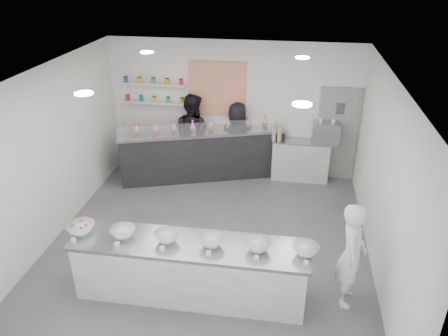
# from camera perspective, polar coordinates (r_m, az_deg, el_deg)

# --- Properties ---
(floor) EXTENTS (6.00, 6.00, 0.00)m
(floor) POSITION_cam_1_polar(r_m,az_deg,el_deg) (7.79, -2.09, -10.03)
(floor) COLOR #515156
(floor) RESTS_ON ground
(ceiling) EXTENTS (6.00, 6.00, 0.00)m
(ceiling) POSITION_cam_1_polar(r_m,az_deg,el_deg) (6.47, -2.53, 11.83)
(ceiling) COLOR white
(ceiling) RESTS_ON floor
(back_wall) EXTENTS (5.50, 0.00, 5.50)m
(back_wall) POSITION_cam_1_polar(r_m,az_deg,el_deg) (9.74, 1.19, 7.71)
(back_wall) COLOR white
(back_wall) RESTS_ON floor
(left_wall) EXTENTS (0.00, 6.00, 6.00)m
(left_wall) POSITION_cam_1_polar(r_m,az_deg,el_deg) (7.98, -22.04, 1.31)
(left_wall) COLOR white
(left_wall) RESTS_ON floor
(right_wall) EXTENTS (0.00, 6.00, 6.00)m
(right_wall) POSITION_cam_1_polar(r_m,az_deg,el_deg) (7.04, 20.23, -1.72)
(right_wall) COLOR white
(right_wall) RESTS_ON floor
(back_door) EXTENTS (0.88, 0.04, 2.10)m
(back_door) POSITION_cam_1_polar(r_m,az_deg,el_deg) (9.84, 14.56, 4.24)
(back_door) COLOR gray
(back_door) RESTS_ON floor
(pattern_panel) EXTENTS (1.25, 0.03, 1.20)m
(pattern_panel) POSITION_cam_1_polar(r_m,az_deg,el_deg) (9.63, -0.90, 10.31)
(pattern_panel) COLOR #E23F01
(pattern_panel) RESTS_ON back_wall
(jar_shelf_lower) EXTENTS (1.45, 0.22, 0.04)m
(jar_shelf_lower) POSITION_cam_1_polar(r_m,az_deg,el_deg) (10.00, -8.97, 8.50)
(jar_shelf_lower) COLOR silver
(jar_shelf_lower) RESTS_ON back_wall
(jar_shelf_upper) EXTENTS (1.45, 0.22, 0.04)m
(jar_shelf_upper) POSITION_cam_1_polar(r_m,az_deg,el_deg) (9.88, -9.15, 10.81)
(jar_shelf_upper) COLOR silver
(jar_shelf_upper) RESTS_ON back_wall
(preserve_jars) EXTENTS (1.45, 0.10, 0.56)m
(preserve_jars) POSITION_cam_1_polar(r_m,az_deg,el_deg) (9.90, -9.12, 10.00)
(preserve_jars) COLOR #BF1042
(preserve_jars) RESTS_ON jar_shelf_lower
(downlight_0) EXTENTS (0.24, 0.24, 0.02)m
(downlight_0) POSITION_cam_1_polar(r_m,az_deg,el_deg) (6.02, -17.85, 9.26)
(downlight_0) COLOR white
(downlight_0) RESTS_ON ceiling
(downlight_1) EXTENTS (0.24, 0.24, 0.02)m
(downlight_1) POSITION_cam_1_polar(r_m,az_deg,el_deg) (5.39, 10.16, 8.20)
(downlight_1) COLOR white
(downlight_1) RESTS_ON ceiling
(downlight_2) EXTENTS (0.24, 0.24, 0.02)m
(downlight_2) POSITION_cam_1_polar(r_m,az_deg,el_deg) (8.35, -10.02, 14.67)
(downlight_2) COLOR white
(downlight_2) RESTS_ON ceiling
(downlight_3) EXTENTS (0.24, 0.24, 0.02)m
(downlight_3) POSITION_cam_1_polar(r_m,az_deg,el_deg) (7.91, 10.20, 14.01)
(downlight_3) COLOR white
(downlight_3) RESTS_ON ceiling
(prep_counter) EXTENTS (3.42, 0.79, 0.93)m
(prep_counter) POSITION_cam_1_polar(r_m,az_deg,el_deg) (6.56, -4.42, -13.08)
(prep_counter) COLOR #AFAEAA
(prep_counter) RESTS_ON floor
(back_bar) EXTENTS (3.66, 1.78, 1.13)m
(back_bar) POSITION_cam_1_polar(r_m,az_deg,el_deg) (9.77, -2.80, 1.83)
(back_bar) COLOR black
(back_bar) RESTS_ON floor
(sneeze_guard) EXTENTS (3.41, 1.15, 0.31)m
(sneeze_guard) POSITION_cam_1_polar(r_m,az_deg,el_deg) (9.20, -2.66, 5.07)
(sneeze_guard) COLOR white
(sneeze_guard) RESTS_ON back_bar
(espresso_ledge) EXTENTS (1.26, 0.40, 0.93)m
(espresso_ledge) POSITION_cam_1_polar(r_m,az_deg,el_deg) (9.84, 9.92, 1.02)
(espresso_ledge) COLOR #AFAEAA
(espresso_ledge) RESTS_ON floor
(espresso_machine) EXTENTS (0.57, 0.40, 0.44)m
(espresso_machine) POSITION_cam_1_polar(r_m,az_deg,el_deg) (9.60, 13.14, 4.51)
(espresso_machine) COLOR #93969E
(espresso_machine) RESTS_ON espresso_ledge
(cup_stacks) EXTENTS (0.24, 0.24, 0.36)m
(cup_stacks) POSITION_cam_1_polar(r_m,az_deg,el_deg) (9.59, 6.93, 4.75)
(cup_stacks) COLOR tan
(cup_stacks) RESTS_ON espresso_ledge
(prep_bowls) EXTENTS (3.62, 0.48, 0.15)m
(prep_bowls) POSITION_cam_1_polar(r_m,az_deg,el_deg) (6.23, -4.60, -9.25)
(prep_bowls) COLOR white
(prep_bowls) RESTS_ON prep_counter
(label_cards) EXTENTS (3.31, 0.04, 0.07)m
(label_cards) POSITION_cam_1_polar(r_m,az_deg,el_deg) (5.87, -5.76, -12.37)
(label_cards) COLOR white
(label_cards) RESTS_ON prep_counter
(cookie_bags) EXTENTS (2.83, 1.05, 0.25)m
(cookie_bags) POSITION_cam_1_polar(r_m,az_deg,el_deg) (9.50, -2.89, 5.61)
(cookie_bags) COLOR #FF80D6
(cookie_bags) RESTS_ON back_bar
(woman_prep) EXTENTS (0.46, 0.63, 1.62)m
(woman_prep) POSITION_cam_1_polar(r_m,az_deg,el_deg) (6.49, 16.30, -10.88)
(woman_prep) COLOR white
(woman_prep) RESTS_ON floor
(staff_left) EXTENTS (1.11, 1.00, 1.86)m
(staff_left) POSITION_cam_1_polar(r_m,az_deg,el_deg) (9.91, -4.14, 4.46)
(staff_left) COLOR black
(staff_left) RESTS_ON floor
(staff_right) EXTENTS (0.91, 0.67, 1.71)m
(staff_right) POSITION_cam_1_polar(r_m,az_deg,el_deg) (9.76, 1.75, 3.69)
(staff_right) COLOR black
(staff_right) RESTS_ON floor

